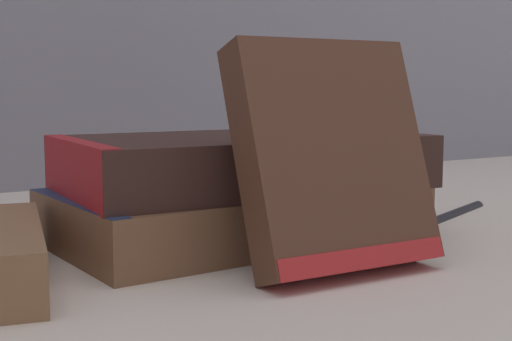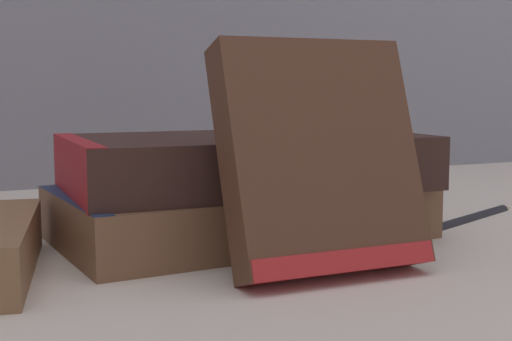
{
  "view_description": "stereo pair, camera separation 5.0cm",
  "coord_description": "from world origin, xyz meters",
  "views": [
    {
      "loc": [
        -0.21,
        -0.4,
        0.11
      ],
      "look_at": [
        0.04,
        0.02,
        0.05
      ],
      "focal_mm": 50.0,
      "sensor_mm": 36.0,
      "label": 1
    },
    {
      "loc": [
        -0.16,
        -0.42,
        0.11
      ],
      "look_at": [
        0.04,
        0.02,
        0.05
      ],
      "focal_mm": 50.0,
      "sensor_mm": 36.0,
      "label": 2
    }
  ],
  "objects": [
    {
      "name": "ground_plane",
      "position": [
        0.0,
        0.0,
        0.0
      ],
      "size": [
        3.0,
        3.0,
        0.0
      ],
      "primitive_type": "plane",
      "color": "beige"
    },
    {
      "name": "pocket_watch",
      "position": [
        0.07,
        0.03,
        0.08
      ],
      "size": [
        0.05,
        0.05,
        0.01
      ],
      "color": "white",
      "rests_on": "book_flat_top"
    },
    {
      "name": "book_leaning_front",
      "position": [
        0.04,
        -0.07,
        0.06
      ],
      "size": [
        0.11,
        0.07,
        0.13
      ],
      "rotation": [
        -0.33,
        0.0,
        0.0
      ],
      "color": "#4C2D1E",
      "rests_on": "ground_plane"
    },
    {
      "name": "fountain_pen",
      "position": [
        0.23,
        0.03,
        0.0
      ],
      "size": [
        0.14,
        0.07,
        0.01
      ],
      "rotation": [
        0.0,
        0.0,
        0.41
      ],
      "color": "black",
      "rests_on": "ground_plane"
    },
    {
      "name": "book_flat_top",
      "position": [
        0.03,
        0.03,
        0.05
      ],
      "size": [
        0.25,
        0.14,
        0.04
      ],
      "rotation": [
        0.0,
        0.0,
        -0.02
      ],
      "color": "#331E19",
      "rests_on": "book_flat_bottom"
    },
    {
      "name": "book_flat_bottom",
      "position": [
        0.03,
        0.04,
        0.02
      ],
      "size": [
        0.26,
        0.16,
        0.04
      ],
      "rotation": [
        0.0,
        0.0,
        0.08
      ],
      "color": "brown",
      "rests_on": "ground_plane"
    },
    {
      "name": "reading_glasses",
      "position": [
        -0.02,
        0.17,
        0.0
      ],
      "size": [
        0.12,
        0.07,
        0.0
      ],
      "rotation": [
        0.0,
        0.0,
        -0.25
      ],
      "color": "black",
      "rests_on": "ground_plane"
    }
  ]
}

